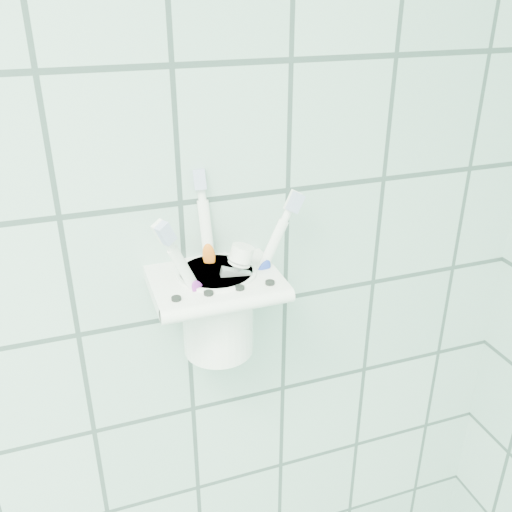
{
  "coord_description": "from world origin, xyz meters",
  "views": [
    {
      "loc": [
        0.52,
        0.62,
        1.62
      ],
      "look_at": [
        0.69,
        1.1,
        1.37
      ],
      "focal_mm": 40.0,
      "sensor_mm": 36.0,
      "label": 1
    }
  ],
  "objects_px": {
    "toothbrush_blue": "(216,262)",
    "toothbrush_orange": "(224,272)",
    "holder_bracket": "(215,283)",
    "toothbrush_pink": "(226,271)",
    "toothpaste_tube": "(215,294)",
    "cup": "(218,308)"
  },
  "relations": [
    {
      "from": "cup",
      "to": "toothpaste_tube",
      "type": "xyz_separation_m",
      "value": [
        -0.01,
        -0.02,
        0.03
      ]
    },
    {
      "from": "toothbrush_pink",
      "to": "toothbrush_orange",
      "type": "bearing_deg",
      "value": -154.17
    },
    {
      "from": "toothbrush_blue",
      "to": "toothbrush_orange",
      "type": "xyz_separation_m",
      "value": [
        0.0,
        -0.02,
        -0.0
      ]
    },
    {
      "from": "holder_bracket",
      "to": "cup",
      "type": "xyz_separation_m",
      "value": [
        0.0,
        0.0,
        -0.03
      ]
    },
    {
      "from": "toothpaste_tube",
      "to": "toothbrush_blue",
      "type": "bearing_deg",
      "value": 79.94
    },
    {
      "from": "holder_bracket",
      "to": "toothbrush_pink",
      "type": "distance_m",
      "value": 0.02
    },
    {
      "from": "toothbrush_orange",
      "to": "toothpaste_tube",
      "type": "height_order",
      "value": "toothbrush_orange"
    },
    {
      "from": "toothbrush_pink",
      "to": "toothbrush_blue",
      "type": "height_order",
      "value": "toothbrush_blue"
    },
    {
      "from": "cup",
      "to": "toothpaste_tube",
      "type": "relative_size",
      "value": 0.75
    },
    {
      "from": "holder_bracket",
      "to": "toothpaste_tube",
      "type": "height_order",
      "value": "toothpaste_tube"
    },
    {
      "from": "toothpaste_tube",
      "to": "toothbrush_pink",
      "type": "bearing_deg",
      "value": 36.44
    },
    {
      "from": "holder_bracket",
      "to": "toothbrush_pink",
      "type": "xyz_separation_m",
      "value": [
        0.01,
        -0.0,
        0.02
      ]
    },
    {
      "from": "toothbrush_pink",
      "to": "toothbrush_blue",
      "type": "xyz_separation_m",
      "value": [
        -0.01,
        0.02,
        0.0
      ]
    },
    {
      "from": "toothbrush_pink",
      "to": "toothbrush_blue",
      "type": "relative_size",
      "value": 0.94
    },
    {
      "from": "toothbrush_pink",
      "to": "toothpaste_tube",
      "type": "relative_size",
      "value": 1.36
    },
    {
      "from": "toothbrush_orange",
      "to": "toothbrush_pink",
      "type": "bearing_deg",
      "value": 53.96
    },
    {
      "from": "cup",
      "to": "toothbrush_blue",
      "type": "height_order",
      "value": "toothbrush_blue"
    },
    {
      "from": "holder_bracket",
      "to": "toothbrush_blue",
      "type": "relative_size",
      "value": 0.69
    },
    {
      "from": "cup",
      "to": "toothbrush_pink",
      "type": "bearing_deg",
      "value": -46.29
    },
    {
      "from": "toothbrush_blue",
      "to": "toothbrush_orange",
      "type": "bearing_deg",
      "value": -70.26
    },
    {
      "from": "toothbrush_pink",
      "to": "toothpaste_tube",
      "type": "xyz_separation_m",
      "value": [
        -0.02,
        -0.01,
        -0.02
      ]
    },
    {
      "from": "holder_bracket",
      "to": "toothpaste_tube",
      "type": "bearing_deg",
      "value": -105.92
    }
  ]
}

